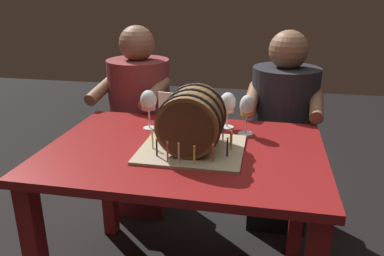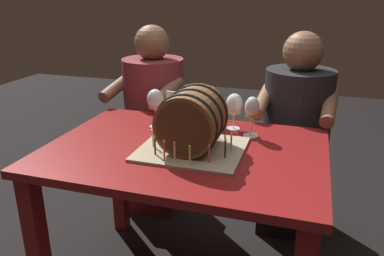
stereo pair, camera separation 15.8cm
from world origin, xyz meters
The scene contains 9 objects.
dining_table centered at (0.00, 0.00, 0.62)m, with size 1.18×0.84×0.74m.
barrel_cake centered at (0.04, -0.02, 0.86)m, with size 0.43×0.38×0.27m.
wine_glass_white centered at (0.15, 0.29, 0.86)m, with size 0.08×0.08×0.18m.
wine_glass_red centered at (0.03, 0.32, 0.87)m, with size 0.07×0.07×0.20m.
wine_glass_rose centered at (-0.22, 0.20, 0.87)m, with size 0.08×0.08×0.19m.
wine_glass_amber centered at (0.25, 0.22, 0.87)m, with size 0.07×0.07×0.19m.
menu_card centered at (-0.14, 0.29, 0.82)m, with size 0.11×0.01×0.16m, color silver.
person_seated_left centered at (-0.43, 0.68, 0.56)m, with size 0.45×0.52×1.18m.
person_seated_right centered at (0.43, 0.68, 0.56)m, with size 0.43×0.51×1.17m.
Camera 2 is at (0.48, -1.44, 1.38)m, focal length 36.04 mm.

